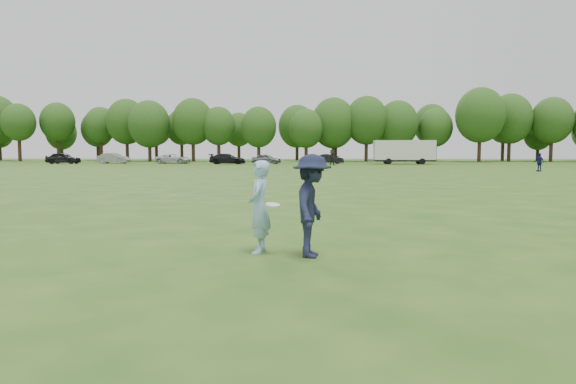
% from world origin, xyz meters
% --- Properties ---
extents(ground, '(200.00, 200.00, 0.00)m').
position_xyz_m(ground, '(0.00, 0.00, 0.00)').
color(ground, '#224D15').
rests_on(ground, ground).
extents(thrower, '(0.44, 0.65, 1.77)m').
position_xyz_m(thrower, '(-0.92, -0.58, 0.88)').
color(thrower, '#97C5EA').
rests_on(thrower, ground).
extents(defender, '(0.87, 1.31, 1.89)m').
position_xyz_m(defender, '(0.08, -0.90, 0.95)').
color(defender, '#1A1F39').
rests_on(defender, ground).
extents(player_far_b, '(0.80, 1.06, 1.67)m').
position_xyz_m(player_far_b, '(20.10, 37.06, 0.84)').
color(player_far_b, navy).
rests_on(player_far_b, ground).
extents(player_far_d, '(1.92, 1.31, 1.99)m').
position_xyz_m(player_far_d, '(2.07, 54.16, 1.00)').
color(player_far_d, '#272727').
rests_on(player_far_d, ground).
extents(car_a, '(4.65, 1.94, 1.57)m').
position_xyz_m(car_a, '(-34.85, 58.80, 0.79)').
color(car_a, black).
rests_on(car_a, ground).
extents(car_b, '(4.64, 2.08, 1.48)m').
position_xyz_m(car_b, '(-28.44, 60.55, 0.74)').
color(car_b, gray).
rests_on(car_b, ground).
extents(car_c, '(5.00, 2.59, 1.35)m').
position_xyz_m(car_c, '(-19.87, 60.44, 0.67)').
color(car_c, silver).
rests_on(car_c, ground).
extents(car_d, '(4.98, 2.26, 1.42)m').
position_xyz_m(car_d, '(-11.97, 58.75, 0.71)').
color(car_d, black).
rests_on(car_d, ground).
extents(car_e, '(4.16, 2.07, 1.36)m').
position_xyz_m(car_e, '(-6.77, 59.96, 0.68)').
color(car_e, slate).
rests_on(car_e, ground).
extents(car_f, '(4.19, 1.80, 1.34)m').
position_xyz_m(car_f, '(1.77, 60.59, 0.67)').
color(car_f, black).
rests_on(car_f, ground).
extents(field_cone, '(0.28, 0.28, 0.30)m').
position_xyz_m(field_cone, '(18.76, 44.76, 0.15)').
color(field_cone, '#FC600D').
rests_on(field_cone, ground).
extents(disc_in_play, '(0.32, 0.33, 0.09)m').
position_xyz_m(disc_in_play, '(-0.64, -0.79, 0.95)').
color(disc_in_play, white).
rests_on(disc_in_play, ground).
extents(cargo_trailer, '(9.00, 2.75, 3.20)m').
position_xyz_m(cargo_trailer, '(11.84, 59.68, 1.78)').
color(cargo_trailer, silver).
rests_on(cargo_trailer, ground).
extents(treeline, '(130.35, 18.39, 11.74)m').
position_xyz_m(treeline, '(2.81, 76.90, 6.26)').
color(treeline, '#332114').
rests_on(treeline, ground).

